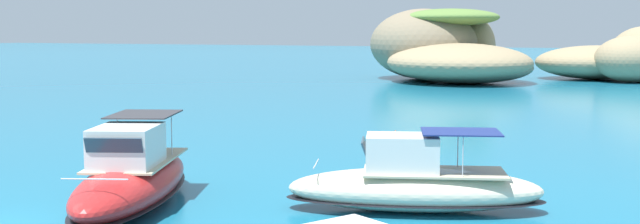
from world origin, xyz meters
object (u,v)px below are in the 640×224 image
(channel_buoy, at_px, (395,160))
(islet_small, at_px, (618,59))
(motorboat_cream, at_px, (414,185))
(motorboat_red, at_px, (132,179))
(islet_large, at_px, (446,52))

(channel_buoy, bearing_deg, islet_small, 83.67)
(motorboat_cream, relative_size, channel_buoy, 5.22)
(islet_small, xyz_separation_m, channel_buoy, (-6.13, -55.26, -1.81))
(channel_buoy, bearing_deg, motorboat_red, -121.64)
(motorboat_red, relative_size, channel_buoy, 5.80)
(islet_large, bearing_deg, islet_small, 24.09)
(islet_small, relative_size, channel_buoy, 11.75)
(motorboat_red, bearing_deg, islet_large, 94.48)
(islet_large, distance_m, islet_small, 17.43)
(islet_large, relative_size, motorboat_cream, 2.81)
(islet_small, height_order, motorboat_red, islet_small)
(islet_small, distance_m, channel_buoy, 55.62)
(motorboat_cream, bearing_deg, motorboat_red, -160.40)
(islet_large, relative_size, islet_small, 1.25)
(motorboat_red, bearing_deg, islet_small, 79.84)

